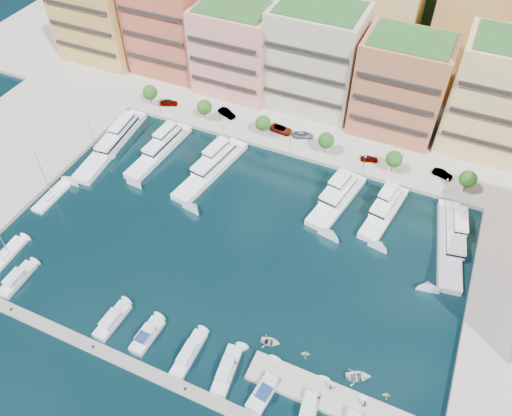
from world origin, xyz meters
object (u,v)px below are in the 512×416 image
object	(u,v)px
lamppost_4	(446,184)
sailboat_0	(7,255)
tree_4	(394,159)
car_2	(281,129)
yacht_5	(385,209)
car_5	(442,174)
cruiser_7	(266,388)
car_0	(169,103)
lamppost_0	(159,104)
sailboat_1	(51,198)
cruiser_8	(309,406)
lamppost_1	(222,121)
cruiser_5	(189,354)
tender_1	(305,354)
cruiser_4	(147,336)
sailboat_2	(99,163)
tender_0	(270,342)
tree_3	(326,140)
yacht_2	(213,166)
tree_2	(263,123)
person_0	(330,387)
yacht_1	(161,148)
yacht_4	(338,197)
tender_3	(386,395)
person_1	(364,404)
cruiser_0	(17,279)
tree_1	(204,107)
tender_2	(358,377)
car_3	(303,135)
lamppost_2	(290,140)
cruiser_6	(227,370)
yacht_0	(114,141)
car_4	(369,159)
yacht_6	(450,239)
car_1	(227,113)

from	to	relation	value
lamppost_4	sailboat_0	distance (m)	91.78
tree_4	car_2	size ratio (longest dim) A/B	1.00
yacht_5	car_5	xyz separation A→B (m)	(9.22, 15.49, 0.52)
cruiser_7	car_0	xyz separation A→B (m)	(-53.59, 59.74, 1.20)
lamppost_0	sailboat_1	xyz separation A→B (m)	(-6.17, -35.72, -3.52)
cruiser_8	lamppost_1	bearing A→B (deg)	127.75
cruiser_5	tender_1	size ratio (longest dim) A/B	5.36
cruiser_4	sailboat_2	xyz separation A→B (m)	(-34.84, 33.84, -0.25)
tender_0	tender_1	size ratio (longest dim) A/B	2.12
lamppost_4	sailboat_2	world-z (taller)	sailboat_2
tree_3	sailboat_0	distance (m)	72.26
lamppost_0	sailboat_0	xyz separation A→B (m)	(-3.67, -51.83, -3.51)
yacht_5	sailboat_1	bearing A→B (deg)	-159.35
tree_3	lamppost_4	bearing A→B (deg)	-4.70
yacht_2	yacht_5	size ratio (longest dim) A/B	1.34
tree_2	person_0	bearing A→B (deg)	-57.03
lamppost_0	yacht_1	xyz separation A→B (m)	(7.61, -12.25, -2.73)
lamppost_1	yacht_4	xyz separation A→B (m)	(33.39, -10.79, -2.73)
tender_3	person_1	distance (m)	4.74
cruiser_0	sailboat_2	xyz separation A→B (m)	(-5.94, 33.83, -0.23)
tender_3	car_0	size ratio (longest dim) A/B	0.30
lamppost_1	sailboat_0	world-z (taller)	sailboat_0
tree_1	sailboat_2	world-z (taller)	sailboat_2
cruiser_7	person_1	bearing A→B (deg)	12.44
tender_2	car_3	distance (m)	61.33
car_3	tender_0	bearing A→B (deg)	172.39
cruiser_7	cruiser_8	distance (m)	7.32
sailboat_1	tender_2	size ratio (longest dim) A/B	3.15
yacht_5	tender_2	bearing A→B (deg)	-82.19
tree_1	sailboat_2	size ratio (longest dim) A/B	0.43
cruiser_4	lamppost_2	bearing A→B (deg)	85.23
cruiser_6	tree_4	bearing A→B (deg)	77.17
cruiser_6	car_2	distance (m)	63.18
cruiser_6	car_3	bearing A→B (deg)	98.87
yacht_0	car_4	size ratio (longest dim) A/B	6.88
cruiser_0	yacht_6	bearing A→B (deg)	30.33
tender_1	car_2	world-z (taller)	car_2
sailboat_1	cruiser_7	bearing A→B (deg)	-18.51
tree_1	tender_0	xyz separation A→B (m)	(39.30, -50.37, -4.38)
tree_4	yacht_5	bearing A→B (deg)	-82.49
cruiser_4	sailboat_1	bearing A→B (deg)	151.85
tree_4	yacht_2	size ratio (longest dim) A/B	0.24
lamppost_2	tender_2	bearing A→B (deg)	-57.27
tree_4	cruiser_7	bearing A→B (deg)	-96.02
yacht_4	car_1	world-z (taller)	yacht_4
lamppost_0	cruiser_4	size ratio (longest dim) A/B	0.58
lamppost_1	yacht_6	xyz separation A→B (m)	(57.74, -12.91, -2.62)
cruiser_8	sailboat_0	distance (m)	64.99
yacht_4	cruiser_4	xyz separation A→B (m)	(-20.04, -45.00, -0.52)
person_0	tender_1	bearing A→B (deg)	39.93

